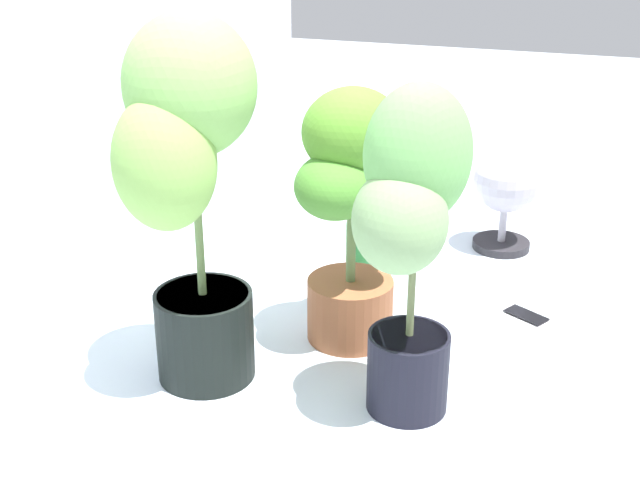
# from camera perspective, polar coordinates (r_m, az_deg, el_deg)

# --- Properties ---
(ground_plane) EXTENTS (8.00, 8.00, 0.00)m
(ground_plane) POSITION_cam_1_polar(r_m,az_deg,el_deg) (2.20, 5.29, -6.92)
(ground_plane) COLOR silver
(ground_plane) RESTS_ON ground
(potted_plant_center) EXTENTS (0.40, 0.31, 0.65)m
(potted_plant_center) POSITION_cam_1_polar(r_m,az_deg,el_deg) (2.07, 2.28, 2.68)
(potted_plant_center) COLOR brown
(potted_plant_center) RESTS_ON ground
(potted_plant_back_left) EXTENTS (0.39, 0.33, 0.85)m
(potted_plant_back_left) POSITION_cam_1_polar(r_m,az_deg,el_deg) (1.85, -8.85, 4.55)
(potted_plant_back_left) COLOR black
(potted_plant_back_left) RESTS_ON ground
(potted_plant_front_left) EXTENTS (0.35, 0.30, 0.74)m
(potted_plant_front_left) POSITION_cam_1_polar(r_m,az_deg,el_deg) (1.74, 6.03, 0.80)
(potted_plant_front_left) COLOR black
(potted_plant_front_left) RESTS_ON ground
(cell_phone) EXTENTS (0.13, 0.16, 0.01)m
(cell_phone) POSITION_cam_1_polar(r_m,az_deg,el_deg) (2.38, 13.57, -4.96)
(cell_phone) COLOR white
(cell_phone) RESTS_ON ground
(floor_fan) EXTENTS (0.29, 0.29, 0.33)m
(floor_fan) POSITION_cam_1_polar(r_m,az_deg,el_deg) (2.71, 12.31, 3.58)
(floor_fan) COLOR #242226
(floor_fan) RESTS_ON ground
(nutrient_bottle) EXTENTS (0.10, 0.10, 0.22)m
(nutrient_bottle) POSITION_cam_1_polar(r_m,az_deg,el_deg) (2.43, 2.88, -1.01)
(nutrient_bottle) COLOR #308541
(nutrient_bottle) RESTS_ON ground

